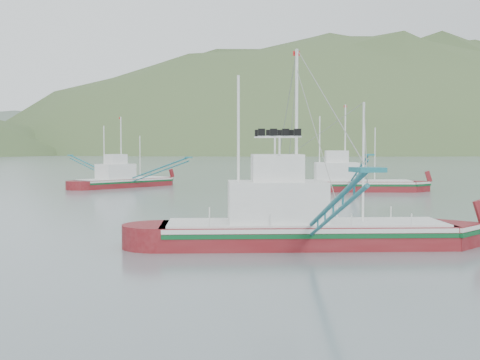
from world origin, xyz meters
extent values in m
plane|color=slate|center=(0.00, 0.00, 0.00)|extent=(1200.00, 1200.00, 0.00)
cube|color=maroon|center=(1.43, -1.83, 0.21)|extent=(15.99, 7.57, 2.06)
cube|color=silver|center=(1.43, -1.83, 1.08)|extent=(15.71, 7.58, 0.23)
cube|color=#0B4D23|center=(1.43, -1.83, 0.82)|extent=(15.71, 7.60, 0.23)
cube|color=silver|center=(1.43, -1.83, 1.29)|extent=(15.19, 7.19, 0.12)
cube|color=silver|center=(-0.07, -1.48, 2.37)|extent=(5.77, 4.40, 2.27)
cube|color=silver|center=(-0.07, -1.48, 4.22)|extent=(3.13, 2.82, 1.44)
cylinder|color=white|center=(0.93, -1.71, 5.87)|extent=(0.16, 0.16, 9.27)
cylinder|color=white|center=(-2.07, -1.00, 5.18)|extent=(0.14, 0.14, 7.88)
cylinder|color=white|center=(4.44, -2.54, 4.48)|extent=(0.12, 0.12, 6.49)
cube|color=maroon|center=(22.13, 36.89, 0.20)|extent=(15.48, 8.28, 2.00)
cube|color=silver|center=(22.13, 36.89, 1.05)|extent=(15.21, 8.27, 0.22)
cube|color=#0B4D23|center=(22.13, 36.89, 0.80)|extent=(15.22, 8.29, 0.22)
cube|color=silver|center=(22.13, 36.89, 1.25)|extent=(14.70, 7.87, 0.12)
cube|color=silver|center=(20.70, 37.33, 2.30)|extent=(5.72, 4.54, 2.20)
cube|color=silver|center=(20.70, 37.33, 4.09)|extent=(3.13, 2.87, 1.40)
cylinder|color=white|center=(21.65, 37.04, 5.69)|extent=(0.16, 0.16, 8.98)
cylinder|color=white|center=(18.79, 37.93, 5.01)|extent=(0.14, 0.14, 7.63)
cylinder|color=white|center=(24.98, 35.99, 4.34)|extent=(0.12, 0.12, 6.29)
cube|color=maroon|center=(-2.57, 51.91, 0.18)|extent=(13.19, 10.11, 1.78)
cube|color=silver|center=(-2.57, 51.91, 0.93)|extent=(13.00, 10.03, 0.20)
cube|color=#0B4D23|center=(-2.57, 51.91, 0.71)|extent=(13.01, 10.04, 0.20)
cube|color=silver|center=(-2.57, 51.91, 1.11)|extent=(12.53, 9.60, 0.11)
cube|color=silver|center=(-3.70, 51.20, 2.05)|extent=(5.28, 4.78, 1.96)
cube|color=silver|center=(-3.70, 51.20, 3.65)|extent=(3.00, 2.89, 1.24)
cylinder|color=white|center=(-2.95, 51.68, 5.07)|extent=(0.14, 0.14, 8.00)
cylinder|color=white|center=(-5.21, 50.26, 4.47)|extent=(0.12, 0.12, 6.80)
cylinder|color=white|center=(-0.31, 53.33, 3.87)|extent=(0.11, 0.11, 5.60)
ellipsoid|color=#445C2F|center=(240.00, 430.00, 0.00)|extent=(684.00, 432.00, 306.00)
ellipsoid|color=slate|center=(30.00, 560.00, 0.00)|extent=(960.00, 400.00, 240.00)
camera|label=1|loc=(-11.66, -35.09, 5.44)|focal=50.00mm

